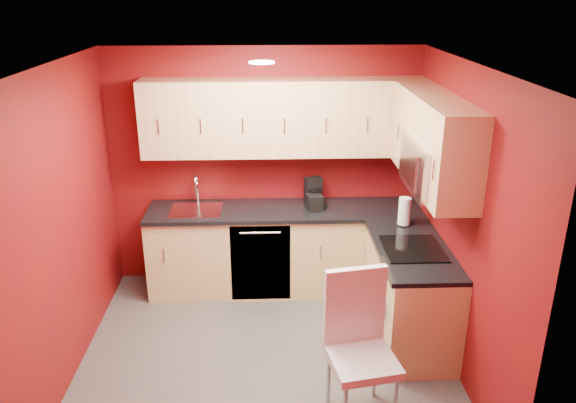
{
  "coord_description": "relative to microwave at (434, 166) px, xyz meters",
  "views": [
    {
      "loc": [
        0.04,
        -4.13,
        3.03
      ],
      "look_at": [
        0.21,
        0.55,
        1.23
      ],
      "focal_mm": 35.0,
      "sensor_mm": 36.0,
      "label": 1
    }
  ],
  "objects": [
    {
      "name": "wall_back",
      "position": [
        -1.39,
        1.3,
        -0.41
      ],
      "size": [
        3.2,
        0.0,
        3.2
      ],
      "primitive_type": "plane",
      "rotation": [
        1.57,
        0.0,
        0.0
      ],
      "color": "maroon",
      "rests_on": "floor"
    },
    {
      "name": "dining_chair",
      "position": [
        -0.69,
        -0.99,
        -1.09
      ],
      "size": [
        0.54,
        0.56,
        1.15
      ],
      "primitive_type": null,
      "rotation": [
        0.0,
        0.0,
        0.18
      ],
      "color": "silver",
      "rests_on": "floor"
    },
    {
      "name": "downlight",
      "position": [
        -1.39,
        0.1,
        0.82
      ],
      "size": [
        0.2,
        0.2,
        0.01
      ],
      "primitive_type": "cylinder",
      "color": "white",
      "rests_on": "ceiling"
    },
    {
      "name": "wall_right",
      "position": [
        0.21,
        -0.2,
        -0.41
      ],
      "size": [
        0.0,
        3.0,
        3.0
      ],
      "primitive_type": "plane",
      "rotation": [
        1.57,
        0.0,
        -1.57
      ],
      "color": "maroon",
      "rests_on": "floor"
    },
    {
      "name": "base_cabinets_back",
      "position": [
        -1.19,
        1.0,
        -1.22
      ],
      "size": [
        2.8,
        0.6,
        0.87
      ],
      "primitive_type": "cube",
      "color": "tan",
      "rests_on": "floor"
    },
    {
      "name": "ceiling",
      "position": [
        -1.39,
        -0.2,
        0.84
      ],
      "size": [
        3.2,
        3.2,
        0.0
      ],
      "primitive_type": "plane",
      "rotation": [
        3.14,
        0.0,
        0.0
      ],
      "color": "white",
      "rests_on": "wall_back"
    },
    {
      "name": "wall_front",
      "position": [
        -1.39,
        -1.7,
        -0.41
      ],
      "size": [
        3.2,
        0.0,
        3.2
      ],
      "primitive_type": "plane",
      "rotation": [
        -1.57,
        0.0,
        0.0
      ],
      "color": "maroon",
      "rests_on": "floor"
    },
    {
      "name": "base_cabinets_right",
      "position": [
        -0.09,
        0.05,
        -1.22
      ],
      "size": [
        0.6,
        1.3,
        0.87
      ],
      "primitive_type": "cube",
      "color": "tan",
      "rests_on": "floor"
    },
    {
      "name": "coffee_maker",
      "position": [
        -0.87,
        1.07,
        -0.61
      ],
      "size": [
        0.24,
        0.27,
        0.29
      ],
      "primitive_type": null,
      "rotation": [
        0.0,
        0.0,
        0.35
      ],
      "color": "black",
      "rests_on": "countertop_back"
    },
    {
      "name": "upper_cabinets_back",
      "position": [
        -1.19,
        1.13,
        0.17
      ],
      "size": [
        2.8,
        0.35,
        0.75
      ],
      "primitive_type": "cube",
      "color": "tan",
      "rests_on": "wall_back"
    },
    {
      "name": "countertop_right",
      "position": [
        -0.11,
        0.04,
        -0.77
      ],
      "size": [
        0.63,
        1.27,
        0.04
      ],
      "primitive_type": "cube",
      "color": "black",
      "rests_on": "base_cabinets_right"
    },
    {
      "name": "dishwasher_front",
      "position": [
        -1.44,
        0.71,
        -1.22
      ],
      "size": [
        0.6,
        0.02,
        0.82
      ],
      "primitive_type": "cube",
      "color": "black",
      "rests_on": "base_cabinets_back"
    },
    {
      "name": "countertop_back",
      "position": [
        -1.19,
        0.99,
        -0.77
      ],
      "size": [
        2.8,
        0.63,
        0.04
      ],
      "primitive_type": "cube",
      "color": "black",
      "rests_on": "base_cabinets_back"
    },
    {
      "name": "cooktop",
      "position": [
        -0.11,
        0.0,
        -0.74
      ],
      "size": [
        0.5,
        0.55,
        0.01
      ],
      "primitive_type": "cube",
      "color": "black",
      "rests_on": "countertop_right"
    },
    {
      "name": "wall_left",
      "position": [
        -2.99,
        -0.2,
        -0.41
      ],
      "size": [
        0.0,
        3.0,
        3.0
      ],
      "primitive_type": "plane",
      "rotation": [
        1.57,
        0.0,
        1.57
      ],
      "color": "maroon",
      "rests_on": "floor"
    },
    {
      "name": "paper_towel",
      "position": [
        -0.07,
        0.54,
        -0.62
      ],
      "size": [
        0.18,
        0.18,
        0.27
      ],
      "primitive_type": null,
      "rotation": [
        0.0,
        0.0,
        0.18
      ],
      "color": "silver",
      "rests_on": "countertop_right"
    },
    {
      "name": "upper_cabinets_right",
      "position": [
        0.03,
        0.24,
        0.23
      ],
      "size": [
        0.35,
        1.55,
        0.75
      ],
      "color": "tan",
      "rests_on": "wall_right"
    },
    {
      "name": "microwave",
      "position": [
        0.0,
        0.0,
        0.0
      ],
      "size": [
        0.42,
        0.76,
        0.42
      ],
      "color": "silver",
      "rests_on": "upper_cabinets_right"
    },
    {
      "name": "napkin_holder",
      "position": [
        -0.89,
        0.95,
        -0.67
      ],
      "size": [
        0.17,
        0.17,
        0.16
      ],
      "primitive_type": null,
      "rotation": [
        0.0,
        0.0,
        0.2
      ],
      "color": "black",
      "rests_on": "countertop_back"
    },
    {
      "name": "sink",
      "position": [
        -2.09,
        1.0,
        -0.72
      ],
      "size": [
        0.52,
        0.42,
        0.35
      ],
      "color": "silver",
      "rests_on": "countertop_back"
    },
    {
      "name": "floor",
      "position": [
        -1.39,
        -0.2,
        -1.66
      ],
      "size": [
        3.2,
        3.2,
        0.0
      ],
      "primitive_type": "plane",
      "color": "#454341",
      "rests_on": "ground"
    }
  ]
}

